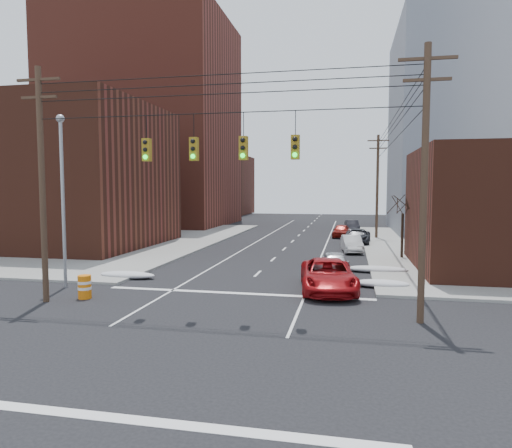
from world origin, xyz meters
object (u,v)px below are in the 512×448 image
at_px(lot_car_d, 112,233).
at_px(construction_barrel, 85,287).
at_px(parked_car_f, 352,226).
at_px(lot_car_a, 132,235).
at_px(parked_car_c, 357,237).
at_px(parked_car_a, 335,264).
at_px(parked_car_b, 352,244).
at_px(parked_car_d, 357,237).
at_px(lot_car_b, 137,232).
at_px(red_pickup, 328,275).
at_px(parked_car_e, 341,231).
at_px(lot_car_c, 112,238).

distance_m(lot_car_d, construction_barrel, 24.80).
xyz_separation_m(parked_car_f, lot_car_a, (-20.85, -17.68, 0.18)).
distance_m(parked_car_c, construction_barrel, 28.35).
bearing_deg(parked_car_f, lot_car_a, -146.14).
height_order(parked_car_a, parked_car_b, parked_car_a).
xyz_separation_m(parked_car_a, parked_car_d, (1.60, 16.38, -0.06)).
bearing_deg(parked_car_a, parked_car_b, 78.08).
height_order(lot_car_b, construction_barrel, lot_car_b).
bearing_deg(parked_car_c, lot_car_d, -169.82).
xyz_separation_m(parked_car_b, parked_car_f, (0.11, 18.85, 0.00)).
height_order(parked_car_b, lot_car_b, lot_car_b).
distance_m(lot_car_a, lot_car_d, 3.61).
distance_m(parked_car_d, lot_car_d, 24.54).
bearing_deg(lot_car_d, lot_car_b, -82.29).
bearing_deg(lot_car_b, parked_car_b, -117.57).
distance_m(lot_car_a, lot_car_b, 3.22).
height_order(parked_car_a, lot_car_b, lot_car_b).
xyz_separation_m(lot_car_a, lot_car_b, (-0.99, 3.07, 0.04)).
bearing_deg(lot_car_b, parked_car_d, -102.83).
relative_size(red_pickup, lot_car_d, 1.44).
xyz_separation_m(lot_car_a, construction_barrel, (7.81, -20.45, -0.30)).
xyz_separation_m(lot_car_d, construction_barrel, (10.93, -22.25, -0.27)).
relative_size(parked_car_e, lot_car_b, 0.74).
relative_size(parked_car_c, parked_car_d, 1.15).
bearing_deg(lot_car_d, lot_car_a, -143.00).
distance_m(parked_car_a, parked_car_c, 16.45).
bearing_deg(construction_barrel, lot_car_b, 110.52).
height_order(parked_car_e, lot_car_b, lot_car_b).
relative_size(parked_car_b, lot_car_a, 0.95).
height_order(parked_car_f, lot_car_a, lot_car_a).
xyz_separation_m(red_pickup, lot_car_a, (-19.45, 16.40, 0.06)).
bearing_deg(parked_car_d, lot_car_b, -178.30).
bearing_deg(parked_car_f, construction_barrel, -115.32).
bearing_deg(lot_car_a, parked_car_c, -79.45).
xyz_separation_m(parked_car_b, parked_car_c, (0.52, 5.67, 0.02)).
distance_m(red_pickup, parked_car_a, 4.54).
distance_m(parked_car_f, construction_barrel, 40.30).
height_order(red_pickup, parked_car_c, red_pickup).
bearing_deg(parked_car_d, construction_barrel, -120.35).
height_order(parked_car_e, lot_car_a, lot_car_a).
xyz_separation_m(parked_car_b, parked_car_e, (-1.08, 11.74, 0.01)).
xyz_separation_m(parked_car_a, parked_car_e, (0.00, 22.44, -0.00)).
relative_size(parked_car_b, construction_barrel, 3.74).
relative_size(lot_car_b, lot_car_d, 1.36).
distance_m(parked_car_d, parked_car_e, 6.27).
bearing_deg(parked_car_a, lot_car_c, 147.22).
height_order(parked_car_b, parked_car_f, parked_car_f).
height_order(parked_car_d, parked_car_e, parked_car_e).
relative_size(red_pickup, construction_barrel, 5.22).
height_order(parked_car_d, lot_car_b, lot_car_b).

